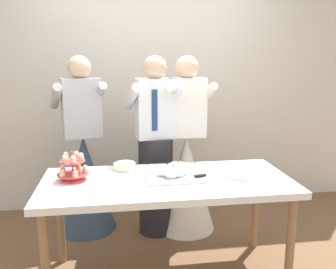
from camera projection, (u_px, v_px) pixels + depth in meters
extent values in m
cube|color=beige|center=(147.00, 75.00, 3.89)|extent=(5.20, 0.10, 2.90)
cube|color=white|center=(167.00, 183.00, 2.60)|extent=(1.80, 0.80, 0.05)
cylinder|color=olive|center=(46.00, 265.00, 2.26)|extent=(0.06, 0.06, 0.72)
cylinder|color=olive|center=(290.00, 245.00, 2.49)|extent=(0.06, 0.06, 0.72)
cylinder|color=olive|center=(60.00, 220.00, 2.88)|extent=(0.06, 0.06, 0.72)
cylinder|color=olive|center=(255.00, 208.00, 3.11)|extent=(0.06, 0.06, 0.72)
cylinder|color=#D83F4C|center=(73.00, 179.00, 2.59)|extent=(0.17, 0.17, 0.01)
cylinder|color=#D83F4C|center=(73.00, 166.00, 2.56)|extent=(0.01, 0.01, 0.21)
cylinder|color=#D83F4C|center=(73.00, 174.00, 2.58)|extent=(0.23, 0.23, 0.01)
cylinder|color=#D1B784|center=(85.00, 171.00, 2.60)|extent=(0.04, 0.04, 0.03)
sphere|color=beige|center=(85.00, 167.00, 2.59)|extent=(0.04, 0.04, 0.04)
cylinder|color=#D1B784|center=(78.00, 168.00, 2.66)|extent=(0.04, 0.04, 0.03)
sphere|color=#D6B27A|center=(78.00, 165.00, 2.65)|extent=(0.04, 0.04, 0.04)
cylinder|color=#D1B784|center=(63.00, 170.00, 2.60)|extent=(0.04, 0.04, 0.03)
sphere|color=white|center=(63.00, 167.00, 2.60)|extent=(0.04, 0.04, 0.04)
cylinder|color=#D1B784|center=(62.00, 175.00, 2.51)|extent=(0.04, 0.04, 0.03)
sphere|color=#D6B27A|center=(62.00, 171.00, 2.50)|extent=(0.04, 0.04, 0.04)
cylinder|color=#D1B784|center=(75.00, 175.00, 2.50)|extent=(0.04, 0.04, 0.03)
sphere|color=#D6B27A|center=(75.00, 172.00, 2.49)|extent=(0.04, 0.04, 0.04)
cylinder|color=#D83F4C|center=(72.00, 161.00, 2.56)|extent=(0.18, 0.18, 0.01)
cylinder|color=#D1B784|center=(81.00, 158.00, 2.57)|extent=(0.04, 0.04, 0.03)
sphere|color=white|center=(81.00, 155.00, 2.56)|extent=(0.04, 0.04, 0.04)
cylinder|color=#D1B784|center=(76.00, 157.00, 2.61)|extent=(0.04, 0.04, 0.03)
sphere|color=white|center=(76.00, 153.00, 2.61)|extent=(0.04, 0.04, 0.04)
cylinder|color=#D1B784|center=(66.00, 158.00, 2.58)|extent=(0.04, 0.04, 0.03)
sphere|color=#D6B27A|center=(66.00, 155.00, 2.58)|extent=(0.04, 0.04, 0.04)
cylinder|color=#D1B784|center=(65.00, 161.00, 2.51)|extent=(0.04, 0.04, 0.03)
sphere|color=beige|center=(64.00, 157.00, 2.50)|extent=(0.04, 0.04, 0.04)
cylinder|color=#D1B784|center=(73.00, 161.00, 2.50)|extent=(0.04, 0.04, 0.03)
sphere|color=#EAB7C6|center=(73.00, 158.00, 2.49)|extent=(0.04, 0.04, 0.04)
cube|color=silver|center=(175.00, 176.00, 2.62)|extent=(0.42, 0.31, 0.02)
sphere|color=white|center=(183.00, 171.00, 2.62)|extent=(0.07, 0.07, 0.07)
sphere|color=white|center=(178.00, 167.00, 2.69)|extent=(0.10, 0.10, 0.10)
sphere|color=white|center=(168.00, 169.00, 2.67)|extent=(0.08, 0.08, 0.08)
sphere|color=white|center=(164.00, 171.00, 2.60)|extent=(0.10, 0.10, 0.10)
sphere|color=white|center=(171.00, 173.00, 2.55)|extent=(0.10, 0.10, 0.10)
sphere|color=white|center=(178.00, 172.00, 2.58)|extent=(0.10, 0.10, 0.10)
sphere|color=white|center=(175.00, 169.00, 2.61)|extent=(0.11, 0.11, 0.11)
sphere|color=#2D1938|center=(176.00, 162.00, 2.63)|extent=(0.02, 0.02, 0.02)
sphere|color=#2D1938|center=(173.00, 166.00, 2.55)|extent=(0.02, 0.02, 0.02)
sphere|color=#DB474C|center=(175.00, 163.00, 2.60)|extent=(0.02, 0.02, 0.02)
sphere|color=#2D1938|center=(180.00, 164.00, 2.61)|extent=(0.02, 0.02, 0.02)
sphere|color=#B21923|center=(178.00, 162.00, 2.62)|extent=(0.02, 0.02, 0.02)
sphere|color=#2D1938|center=(167.00, 164.00, 2.62)|extent=(0.02, 0.02, 0.02)
sphere|color=#2D1938|center=(174.00, 162.00, 2.62)|extent=(0.02, 0.02, 0.02)
cube|color=silver|center=(181.00, 179.00, 2.51)|extent=(0.23, 0.09, 0.00)
cube|color=black|center=(200.00, 176.00, 2.57)|extent=(0.09, 0.05, 0.02)
cylinder|color=white|center=(240.00, 176.00, 2.65)|extent=(0.18, 0.18, 0.01)
cylinder|color=white|center=(240.00, 175.00, 2.65)|extent=(0.18, 0.18, 0.01)
cylinder|color=white|center=(241.00, 173.00, 2.64)|extent=(0.18, 0.18, 0.01)
cylinder|color=white|center=(240.00, 172.00, 2.64)|extent=(0.18, 0.18, 0.01)
cylinder|color=white|center=(240.00, 170.00, 2.64)|extent=(0.18, 0.18, 0.01)
cylinder|color=white|center=(241.00, 169.00, 2.64)|extent=(0.18, 0.18, 0.01)
cylinder|color=white|center=(125.00, 170.00, 2.80)|extent=(0.24, 0.24, 0.01)
cylinder|color=beige|center=(125.00, 166.00, 2.79)|extent=(0.17, 0.17, 0.05)
cylinder|color=#232328|center=(155.00, 185.00, 3.38)|extent=(0.32, 0.32, 0.92)
cube|color=white|center=(155.00, 109.00, 3.22)|extent=(0.36, 0.24, 0.54)
sphere|color=#D8B293|center=(154.00, 67.00, 3.15)|extent=(0.21, 0.21, 0.21)
cylinder|color=white|center=(132.00, 97.00, 3.15)|extent=(0.14, 0.49, 0.28)
cylinder|color=white|center=(173.00, 96.00, 3.25)|extent=(0.14, 0.49, 0.28)
cube|color=navy|center=(155.00, 110.00, 3.12)|extent=(0.05, 0.02, 0.36)
cone|color=white|center=(186.00, 183.00, 3.45)|extent=(0.56, 0.56, 0.92)
cube|color=white|center=(187.00, 107.00, 3.30)|extent=(0.34, 0.21, 0.54)
sphere|color=beige|center=(187.00, 67.00, 3.22)|extent=(0.21, 0.21, 0.21)
cylinder|color=white|center=(166.00, 96.00, 3.25)|extent=(0.08, 0.49, 0.28)
cylinder|color=white|center=(207.00, 95.00, 3.30)|extent=(0.08, 0.49, 0.28)
cone|color=#334760|center=(85.00, 184.00, 3.43)|extent=(0.56, 0.56, 0.92)
cube|color=#B2B7BC|center=(81.00, 108.00, 3.28)|extent=(0.38, 0.27, 0.54)
sphere|color=#D8B293|center=(79.00, 67.00, 3.20)|extent=(0.21, 0.21, 0.21)
cylinder|color=#B2B7BC|center=(56.00, 97.00, 3.18)|extent=(0.19, 0.49, 0.28)
cylinder|color=#B2B7BC|center=(98.00, 95.00, 3.32)|extent=(0.19, 0.49, 0.28)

